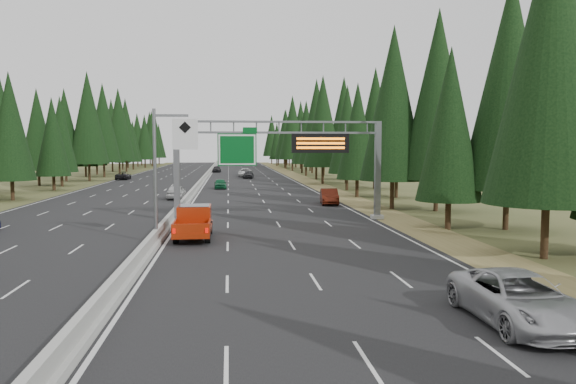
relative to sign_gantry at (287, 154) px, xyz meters
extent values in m
cube|color=black|center=(-8.92, 45.12, -5.23)|extent=(32.00, 260.00, 0.08)
cube|color=olive|center=(8.88, 45.12, -5.24)|extent=(3.60, 260.00, 0.06)
cube|color=#3D4620|center=(-26.72, 45.12, -5.24)|extent=(3.60, 260.00, 0.06)
cube|color=#999994|center=(-8.92, 45.12, -5.04)|extent=(0.70, 260.00, 0.30)
cube|color=#999994|center=(-8.92, 45.12, -4.64)|extent=(0.30, 260.00, 0.60)
cube|color=slate|center=(-8.57, 0.12, -1.29)|extent=(0.45, 0.45, 7.80)
cube|color=#999994|center=(-8.57, 0.12, -5.04)|extent=(0.90, 0.90, 0.30)
cube|color=slate|center=(7.28, 0.12, -1.29)|extent=(0.45, 0.45, 7.80)
cube|color=#999994|center=(7.28, 0.12, -5.04)|extent=(0.90, 0.90, 0.30)
cube|color=slate|center=(-0.64, 0.12, 2.53)|extent=(15.85, 0.35, 0.16)
cube|color=slate|center=(-0.64, 0.12, 1.69)|extent=(15.85, 0.35, 0.16)
cube|color=#054C19|center=(-3.92, -0.13, 0.36)|extent=(3.00, 0.10, 2.50)
cube|color=silver|center=(-3.92, -0.19, 0.36)|extent=(2.85, 0.02, 2.35)
cube|color=#054C19|center=(-2.92, -0.13, 1.86)|extent=(1.10, 0.10, 0.45)
cube|color=black|center=(2.58, -0.18, 0.86)|extent=(4.50, 0.40, 1.50)
cube|color=orange|center=(2.58, -0.40, 1.21)|extent=(3.80, 0.02, 0.18)
cube|color=orange|center=(2.58, -0.40, 0.86)|extent=(3.80, 0.02, 0.18)
cube|color=orange|center=(2.58, -0.40, 0.51)|extent=(3.80, 0.02, 0.18)
cylinder|color=slate|center=(-8.92, -9.88, -1.19)|extent=(0.20, 0.20, 8.00)
cube|color=#999994|center=(-8.92, -9.88, -5.09)|extent=(0.50, 0.50, 0.20)
cube|color=slate|center=(-7.92, -9.88, 2.41)|extent=(2.00, 0.15, 0.15)
cube|color=silver|center=(-7.12, -10.00, 1.31)|extent=(1.50, 0.06, 1.80)
cylinder|color=black|center=(11.79, -16.35, -3.83)|extent=(0.40, 0.40, 2.88)
cone|color=black|center=(11.79, -16.35, 5.17)|extent=(6.48, 6.48, 15.11)
cylinder|color=black|center=(10.83, -5.75, -4.24)|extent=(0.40, 0.40, 2.05)
cone|color=black|center=(10.83, -5.75, 2.17)|extent=(4.61, 4.61, 10.77)
cylinder|color=black|center=(14.88, -6.21, -3.84)|extent=(0.40, 0.40, 2.86)
cone|color=black|center=(14.88, -6.21, 5.11)|extent=(6.44, 6.44, 15.03)
cylinder|color=black|center=(10.67, 7.43, -3.90)|extent=(0.40, 0.40, 2.73)
cone|color=black|center=(10.67, 7.43, 4.64)|extent=(6.15, 6.15, 14.36)
cylinder|color=black|center=(14.26, 5.64, -3.81)|extent=(0.40, 0.40, 2.93)
cone|color=black|center=(14.26, 5.64, 5.34)|extent=(6.58, 6.58, 15.36)
cylinder|color=black|center=(10.27, 20.20, -4.20)|extent=(0.40, 0.40, 2.13)
cone|color=black|center=(10.27, 20.20, 2.46)|extent=(4.79, 4.79, 11.19)
cylinder|color=black|center=(14.72, 19.38, -4.12)|extent=(0.40, 0.40, 2.31)
cone|color=black|center=(14.72, 19.38, 3.09)|extent=(5.19, 5.19, 12.11)
cylinder|color=black|center=(11.42, 31.30, -4.13)|extent=(0.40, 0.40, 2.27)
cone|color=black|center=(11.42, 31.30, 2.98)|extent=(5.12, 5.12, 11.94)
cylinder|color=black|center=(15.98, 33.99, -3.90)|extent=(0.40, 0.40, 2.73)
cone|color=black|center=(15.98, 33.99, 4.63)|extent=(6.15, 6.15, 14.34)
cylinder|color=black|center=(10.26, 44.28, -3.89)|extent=(0.40, 0.40, 2.76)
cone|color=black|center=(10.26, 44.28, 4.72)|extent=(6.20, 6.20, 14.47)
cylinder|color=black|center=(14.30, 45.48, -4.18)|extent=(0.40, 0.40, 2.17)
cone|color=black|center=(14.30, 45.48, 2.59)|extent=(4.88, 4.88, 11.39)
cylinder|color=black|center=(11.31, 57.51, -3.81)|extent=(0.40, 0.40, 2.92)
cone|color=black|center=(11.31, 57.51, 5.31)|extent=(6.57, 6.57, 15.32)
cylinder|color=black|center=(16.07, 56.16, -3.78)|extent=(0.40, 0.40, 2.97)
cone|color=black|center=(16.07, 56.16, 5.49)|extent=(6.68, 6.68, 15.59)
cylinder|color=black|center=(11.24, 70.62, -4.03)|extent=(0.40, 0.40, 2.47)
cone|color=black|center=(11.24, 70.62, 3.70)|extent=(5.57, 5.57, 12.99)
cylinder|color=black|center=(15.18, 72.11, -4.18)|extent=(0.40, 0.40, 2.17)
cone|color=black|center=(15.18, 72.11, 2.61)|extent=(4.89, 4.89, 11.42)
cylinder|color=black|center=(12.06, 83.49, -4.18)|extent=(0.40, 0.40, 2.17)
cone|color=black|center=(12.06, 83.49, 2.59)|extent=(4.88, 4.88, 11.38)
cylinder|color=black|center=(14.30, 82.60, -4.25)|extent=(0.40, 0.40, 2.05)
cone|color=black|center=(14.30, 82.60, 2.15)|extent=(4.60, 4.60, 10.74)
cylinder|color=black|center=(11.25, 95.62, -3.76)|extent=(0.40, 0.40, 3.01)
cone|color=black|center=(11.25, 95.62, 5.63)|extent=(6.77, 6.77, 15.79)
cylinder|color=black|center=(15.52, 94.09, -4.24)|extent=(0.40, 0.40, 2.07)
cone|color=black|center=(15.52, 94.09, 2.23)|extent=(4.65, 4.65, 10.85)
cylinder|color=black|center=(10.88, 108.47, -3.97)|extent=(0.40, 0.40, 2.61)
cone|color=black|center=(10.88, 108.47, 4.17)|extent=(5.86, 5.86, 13.68)
cylinder|color=black|center=(14.94, 108.27, -3.79)|extent=(0.40, 0.40, 2.96)
cone|color=black|center=(14.94, 108.27, 5.47)|extent=(6.67, 6.67, 15.56)
cylinder|color=black|center=(11.60, 118.31, -3.94)|extent=(0.40, 0.40, 2.66)
cone|color=black|center=(11.60, 118.31, 4.36)|extent=(5.97, 5.97, 13.94)
cylinder|color=black|center=(15.00, 119.83, -3.95)|extent=(0.40, 0.40, 2.64)
cone|color=black|center=(15.00, 119.83, 4.30)|extent=(5.94, 5.94, 13.86)
cylinder|color=black|center=(10.37, 130.98, -4.18)|extent=(0.40, 0.40, 2.17)
cone|color=black|center=(10.37, 130.98, 2.60)|extent=(4.89, 4.89, 11.40)
cylinder|color=black|center=(14.46, 132.97, -4.06)|extent=(0.40, 0.40, 2.41)
cone|color=black|center=(14.46, 132.97, 3.48)|extent=(5.43, 5.43, 12.67)
cylinder|color=black|center=(12.03, 144.26, -4.30)|extent=(0.40, 0.40, 1.94)
cone|color=black|center=(12.03, 144.26, 1.75)|extent=(4.36, 4.36, 10.17)
cylinder|color=black|center=(14.91, 143.96, -4.27)|extent=(0.40, 0.40, 2.00)
cone|color=black|center=(14.91, 143.96, 2.00)|extent=(4.51, 4.51, 10.52)
cylinder|color=black|center=(10.64, 155.96, -3.87)|extent=(0.40, 0.40, 2.79)
cone|color=black|center=(10.64, 155.96, 4.86)|extent=(6.29, 6.29, 14.67)
cylinder|color=black|center=(15.36, 158.64, -4.33)|extent=(0.40, 0.40, 1.88)
cone|color=black|center=(15.36, 158.64, 1.56)|extent=(4.24, 4.24, 9.89)
cylinder|color=black|center=(-28.01, 19.89, -4.15)|extent=(0.40, 0.40, 2.24)
cone|color=black|center=(-28.01, 19.89, 2.86)|extent=(5.05, 5.05, 11.77)
cylinder|color=black|center=(-27.93, 34.18, -4.27)|extent=(0.40, 0.40, 2.01)
cone|color=black|center=(-27.93, 34.18, 2.01)|extent=(4.52, 4.52, 10.54)
cylinder|color=black|center=(-29.47, 43.21, -4.19)|extent=(0.40, 0.40, 2.16)
cone|color=black|center=(-29.47, 43.21, 2.54)|extent=(4.85, 4.85, 11.31)
cylinder|color=black|center=(-33.32, 44.95, -4.09)|extent=(0.40, 0.40, 2.36)
cone|color=black|center=(-33.32, 44.95, 3.30)|extent=(5.32, 5.32, 12.41)
cylinder|color=black|center=(-28.56, 56.14, -3.76)|extent=(0.40, 0.40, 3.02)
cone|color=black|center=(-28.56, 56.14, 5.66)|extent=(6.78, 6.78, 15.83)
cylinder|color=black|center=(-32.43, 56.16, -3.99)|extent=(0.40, 0.40, 2.55)
cone|color=black|center=(-32.43, 56.16, 3.99)|extent=(5.75, 5.75, 13.41)
cylinder|color=black|center=(-28.95, 69.58, -3.80)|extent=(0.40, 0.40, 2.94)
cone|color=black|center=(-28.95, 69.58, 5.40)|extent=(6.62, 6.62, 15.45)
cylinder|color=black|center=(-32.90, 71.41, -4.23)|extent=(0.40, 0.40, 2.08)
cone|color=black|center=(-32.90, 71.41, 2.27)|extent=(4.68, 4.68, 10.92)
cylinder|color=black|center=(-28.18, 81.17, -3.78)|extent=(0.40, 0.40, 2.99)
cone|color=black|center=(-28.18, 81.17, 5.55)|extent=(6.72, 6.72, 15.67)
cylinder|color=black|center=(-32.90, 80.93, -4.29)|extent=(0.40, 0.40, 1.96)
cone|color=black|center=(-32.90, 80.93, 1.84)|extent=(4.41, 4.41, 10.30)
cylinder|color=black|center=(-29.07, 94.37, -3.86)|extent=(0.40, 0.40, 2.82)
cone|color=black|center=(-29.07, 94.37, 4.94)|extent=(6.34, 6.34, 14.79)
cylinder|color=black|center=(-32.64, 95.92, -3.86)|extent=(0.40, 0.40, 2.81)
cone|color=black|center=(-32.64, 95.92, 4.91)|extent=(6.32, 6.32, 14.75)
cylinder|color=black|center=(-29.73, 107.98, -4.24)|extent=(0.40, 0.40, 2.06)
cone|color=black|center=(-29.73, 107.98, 2.20)|extent=(4.63, 4.63, 10.81)
cylinder|color=black|center=(-32.40, 107.82, -4.35)|extent=(0.40, 0.40, 1.83)
cone|color=black|center=(-32.40, 107.82, 1.37)|extent=(4.12, 4.12, 9.61)
cylinder|color=black|center=(-28.28, 119.34, -4.05)|extent=(0.40, 0.40, 2.43)
cone|color=black|center=(-28.28, 119.34, 3.54)|extent=(5.46, 5.46, 12.75)
cylinder|color=black|center=(-32.94, 118.80, -4.27)|extent=(0.40, 0.40, 2.00)
cone|color=black|center=(-32.94, 118.80, 1.97)|extent=(4.49, 4.49, 10.49)
cylinder|color=black|center=(-28.05, 132.51, -3.90)|extent=(0.40, 0.40, 2.74)
cone|color=black|center=(-28.05, 132.51, 4.66)|extent=(6.16, 6.16, 14.37)
cylinder|color=black|center=(-32.37, 132.39, -3.96)|extent=(0.40, 0.40, 2.62)
cone|color=black|center=(-32.37, 132.39, 4.24)|extent=(5.90, 5.90, 13.77)
cylinder|color=black|center=(-29.13, 145.98, -3.79)|extent=(0.40, 0.40, 2.96)
cone|color=black|center=(-29.13, 145.98, 5.47)|extent=(6.66, 6.66, 15.55)
cylinder|color=black|center=(-32.86, 143.27, -4.27)|extent=(0.40, 0.40, 2.00)
cone|color=black|center=(-32.86, 143.27, 1.98)|extent=(4.50, 4.50, 10.49)
cylinder|color=black|center=(-28.86, 156.31, -4.14)|extent=(0.40, 0.40, 2.25)
cone|color=black|center=(-28.86, 156.31, 2.88)|extent=(5.06, 5.06, 11.81)
cylinder|color=black|center=(-32.18, 158.24, -3.78)|extent=(0.40, 0.40, 2.97)
cone|color=black|center=(-32.18, 158.24, 5.50)|extent=(6.68, 6.68, 15.60)
imported|color=#A5A5A9|center=(4.75, -26.78, -4.36)|extent=(2.83, 6.02, 1.67)
cylinder|color=black|center=(-7.73, -10.13, -4.75)|extent=(0.33, 0.88, 0.88)
cylinder|color=black|center=(-5.86, -10.13, -4.75)|extent=(0.33, 0.88, 0.88)
cylinder|color=black|center=(-7.73, -6.51, -4.75)|extent=(0.33, 0.88, 0.88)
cylinder|color=black|center=(-5.86, -6.51, -4.75)|extent=(0.33, 0.88, 0.88)
cube|color=#9F2509|center=(-6.79, -8.26, -4.58)|extent=(2.20, 6.15, 0.33)
cube|color=#9F2509|center=(-6.79, -7.27, -3.82)|extent=(2.09, 2.42, 1.21)
cube|color=black|center=(-6.79, -7.27, -3.49)|extent=(1.87, 2.09, 0.60)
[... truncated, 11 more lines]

